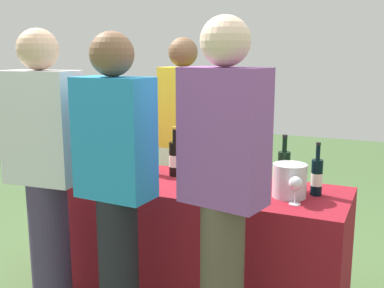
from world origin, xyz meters
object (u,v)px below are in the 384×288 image
wine_glass_0 (114,166)px  wine_glass_2 (296,184)px  wine_bottle_2 (284,169)px  guest_0 (45,168)px  ice_bucket (289,181)px  server_pouring (183,134)px  menu_board (185,184)px  wine_glass_1 (212,176)px  wine_bottle_1 (175,158)px  wine_bottle_3 (317,177)px  wine_bottle_0 (150,158)px  guest_1 (116,181)px  guest_2 (223,185)px

wine_glass_0 → wine_glass_2: bearing=1.5°
wine_bottle_2 → wine_glass_0: (-1.01, -0.31, -0.01)m
wine_glass_2 → guest_0: guest_0 is taller
wine_glass_2 → guest_0: bearing=-160.6°
wine_bottle_2 → ice_bucket: wine_bottle_2 is taller
server_pouring → guest_0: 1.26m
wine_glass_2 → menu_board: (-1.22, 1.19, -0.47)m
guest_0 → menu_board: 1.73m
wine_glass_2 → ice_bucket: 0.14m
wine_glass_1 → guest_0: guest_0 is taller
wine_bottle_1 → wine_bottle_3: wine_bottle_1 is taller
ice_bucket → wine_glass_2: bearing=-63.7°
wine_bottle_1 → wine_glass_1: bearing=-36.7°
wine_glass_0 → wine_glass_1: (0.67, 0.01, 0.00)m
wine_bottle_0 → wine_glass_2: bearing=-12.8°
server_pouring → guest_1: size_ratio=1.00×
wine_bottle_1 → server_pouring: (-0.18, 0.51, 0.06)m
wine_bottle_1 → server_pouring: size_ratio=0.20×
wine_bottle_2 → wine_glass_2: wine_bottle_2 is taller
wine_glass_2 → guest_2: 0.52m
wine_glass_1 → guest_1: bearing=-125.2°
server_pouring → wine_bottle_2: bearing=152.7°
wine_bottle_0 → ice_bucket: bearing=-6.6°
wine_bottle_0 → wine_bottle_2: bearing=3.1°
guest_1 → menu_board: guest_1 is taller
guest_1 → guest_2: guest_2 is taller
wine_bottle_0 → wine_bottle_2: wine_bottle_2 is taller
wine_bottle_2 → wine_bottle_3: 0.22m
wine_glass_1 → server_pouring: server_pouring is taller
wine_bottle_1 → menu_board: size_ratio=0.43×
guest_0 → menu_board: size_ratio=2.20×
wine_glass_1 → wine_glass_2: (0.47, 0.02, 0.01)m
wine_glass_1 → wine_glass_2: wine_glass_2 is taller
wine_glass_2 → guest_0: size_ratio=0.09×
wine_glass_0 → wine_glass_2: wine_glass_2 is taller
wine_glass_0 → server_pouring: size_ratio=0.09×
wine_glass_2 → menu_board: wine_glass_2 is taller
ice_bucket → wine_bottle_2: bearing=114.3°
guest_2 → wine_glass_0: bearing=165.6°
wine_glass_1 → menu_board: size_ratio=0.20×
wine_bottle_2 → wine_glass_0: bearing=-162.9°
guest_1 → guest_2: size_ratio=0.96×
wine_bottle_1 → menu_board: (-0.37, 0.93, -0.47)m
wine_glass_2 → guest_0: (-1.30, -0.46, 0.06)m
ice_bucket → guest_2: 0.61m
wine_glass_1 → guest_2: 0.50m
wine_bottle_1 → wine_glass_2: size_ratio=2.12×
wine_bottle_3 → wine_glass_1: wine_bottle_3 is taller
wine_bottle_2 → guest_0: bearing=-147.7°
wine_bottle_2 → server_pouring: size_ratio=0.20×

